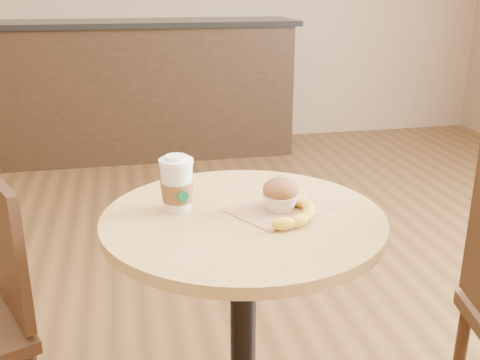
{
  "coord_description": "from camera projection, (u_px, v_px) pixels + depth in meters",
  "views": [
    {
      "loc": [
        -0.2,
        -1.25,
        1.31
      ],
      "look_at": [
        0.08,
        0.07,
        0.83
      ],
      "focal_mm": 42.0,
      "sensor_mm": 36.0,
      "label": 1
    }
  ],
  "objects": [
    {
      "name": "muffin",
      "position": [
        281.0,
        194.0,
        1.43
      ],
      "size": [
        0.1,
        0.1,
        0.09
      ],
      "color": "silver",
      "rests_on": "kraft_bag"
    },
    {
      "name": "service_counter",
      "position": [
        148.0,
        89.0,
        4.39
      ],
      "size": [
        2.3,
        0.65,
        1.04
      ],
      "color": "black",
      "rests_on": "ground"
    },
    {
      "name": "cafe_table",
      "position": [
        243.0,
        287.0,
        1.49
      ],
      "size": [
        0.72,
        0.72,
        0.75
      ],
      "color": "black",
      "rests_on": "ground"
    },
    {
      "name": "banana",
      "position": [
        292.0,
        209.0,
        1.41
      ],
      "size": [
        0.23,
        0.27,
        0.03
      ],
      "primitive_type": null,
      "rotation": [
        0.0,
        0.0,
        -0.41
      ],
      "color": "yellow",
      "rests_on": "kraft_bag"
    },
    {
      "name": "coffee_cup",
      "position": [
        177.0,
        186.0,
        1.43
      ],
      "size": [
        0.09,
        0.09,
        0.15
      ],
      "rotation": [
        0.0,
        0.0,
        0.25
      ],
      "color": "silver",
      "rests_on": "cafe_table"
    },
    {
      "name": "kraft_bag",
      "position": [
        280.0,
        209.0,
        1.46
      ],
      "size": [
        0.3,
        0.27,
        0.0
      ],
      "primitive_type": "cube",
      "rotation": [
        0.0,
        0.0,
        0.51
      ],
      "color": "#AF7C54",
      "rests_on": "cafe_table"
    }
  ]
}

